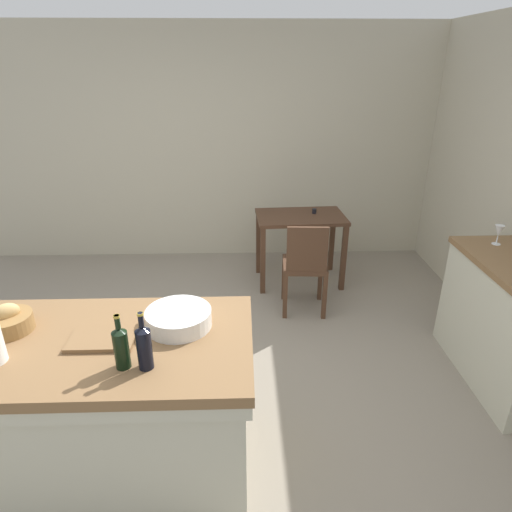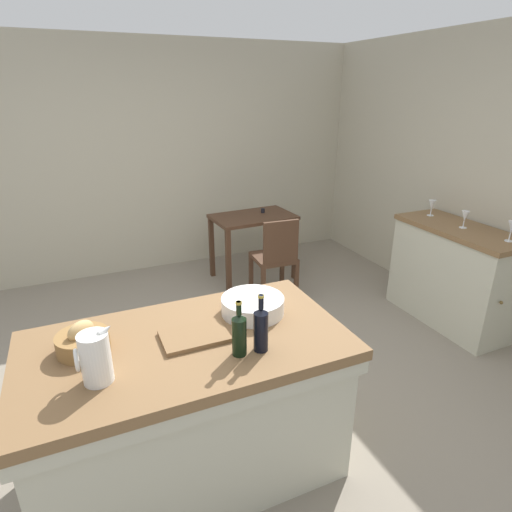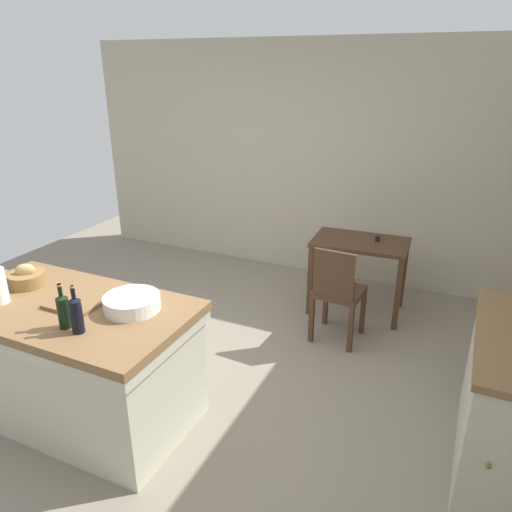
% 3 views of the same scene
% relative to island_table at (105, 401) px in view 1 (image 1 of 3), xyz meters
% --- Properties ---
extents(ground_plane, '(6.76, 6.76, 0.00)m').
position_rel_island_table_xyz_m(ground_plane, '(0.43, 0.59, -0.47)').
color(ground_plane, gray).
extents(wall_back, '(5.32, 0.12, 2.60)m').
position_rel_island_table_xyz_m(wall_back, '(0.43, 3.19, 0.83)').
color(wall_back, '#B2AA93').
rests_on(wall_back, ground).
extents(island_table, '(1.65, 0.90, 0.87)m').
position_rel_island_table_xyz_m(island_table, '(0.00, 0.00, 0.00)').
color(island_table, brown).
rests_on(island_table, ground).
extents(side_cabinet, '(0.52, 1.18, 0.93)m').
position_rel_island_table_xyz_m(side_cabinet, '(2.69, 0.69, -0.00)').
color(side_cabinet, brown).
rests_on(side_cabinet, ground).
extents(writing_desk, '(0.93, 0.61, 0.80)m').
position_rel_island_table_xyz_m(writing_desk, '(1.38, 2.35, 0.16)').
color(writing_desk, '#472D1E').
rests_on(writing_desk, ground).
extents(wooden_chair, '(0.42, 0.42, 0.90)m').
position_rel_island_table_xyz_m(wooden_chair, '(1.35, 1.70, 0.02)').
color(wooden_chair, '#472D1E').
rests_on(wooden_chair, ground).
extents(wash_bowl, '(0.36, 0.36, 0.10)m').
position_rel_island_table_xyz_m(wash_bowl, '(0.43, 0.13, 0.45)').
color(wash_bowl, white).
rests_on(wash_bowl, island_table).
extents(bread_basket, '(0.25, 0.25, 0.16)m').
position_rel_island_table_xyz_m(bread_basket, '(-0.48, 0.11, 0.46)').
color(bread_basket, olive).
rests_on(bread_basket, island_table).
extents(cutting_board, '(0.34, 0.23, 0.02)m').
position_rel_island_table_xyz_m(cutting_board, '(0.05, 0.00, 0.41)').
color(cutting_board, brown).
rests_on(cutting_board, island_table).
extents(wine_bottle_dark, '(0.07, 0.07, 0.30)m').
position_rel_island_table_xyz_m(wine_bottle_dark, '(0.32, -0.23, 0.52)').
color(wine_bottle_dark, black).
rests_on(wine_bottle_dark, island_table).
extents(wine_bottle_amber, '(0.07, 0.07, 0.29)m').
position_rel_island_table_xyz_m(wine_bottle_amber, '(0.21, -0.22, 0.52)').
color(wine_bottle_amber, black).
rests_on(wine_bottle_amber, island_table).
extents(wine_glass_middle, '(0.07, 0.07, 0.15)m').
position_rel_island_table_xyz_m(wine_glass_middle, '(2.71, 1.09, 0.56)').
color(wine_glass_middle, white).
rests_on(wine_glass_middle, side_cabinet).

